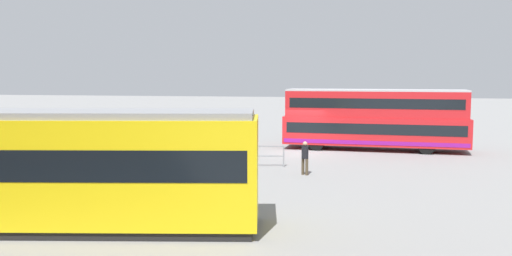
% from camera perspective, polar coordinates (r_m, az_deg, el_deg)
% --- Properties ---
extents(ground_plane, '(160.00, 160.00, 0.00)m').
position_cam_1_polar(ground_plane, '(31.78, 5.00, -2.66)').
color(ground_plane, gray).
extents(double_decker_bus, '(11.27, 3.23, 3.77)m').
position_cam_1_polar(double_decker_bus, '(33.33, 12.71, 0.95)').
color(double_decker_bus, red).
rests_on(double_decker_bus, ground).
extents(tram_yellow, '(13.60, 4.67, 3.60)m').
position_cam_1_polar(tram_yellow, '(17.17, -22.78, -4.02)').
color(tram_yellow, yellow).
rests_on(tram_yellow, ground).
extents(pedestrian_near_railing, '(0.38, 0.38, 1.59)m').
position_cam_1_polar(pedestrian_near_railing, '(27.80, -8.27, -2.03)').
color(pedestrian_near_railing, '#33384C').
rests_on(pedestrian_near_railing, ground).
extents(pedestrian_crossing, '(0.44, 0.44, 1.58)m').
position_cam_1_polar(pedestrian_crossing, '(24.59, 5.34, -3.02)').
color(pedestrian_crossing, '#4C3F2D').
rests_on(pedestrian_crossing, ground).
extents(pedestrian_railing, '(6.58, 1.02, 1.08)m').
position_cam_1_polar(pedestrian_railing, '(26.81, -4.03, -2.65)').
color(pedestrian_railing, gray).
rests_on(pedestrian_railing, ground).
extents(info_sign, '(1.15, 0.17, 2.38)m').
position_cam_1_polar(info_sign, '(27.65, -13.72, -0.63)').
color(info_sign, slate).
rests_on(info_sign, ground).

